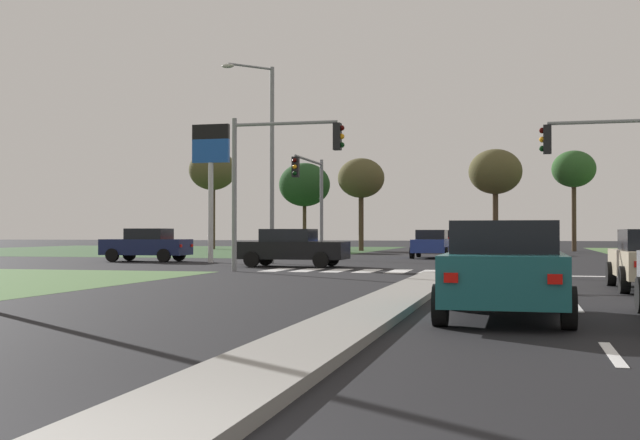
{
  "coord_description": "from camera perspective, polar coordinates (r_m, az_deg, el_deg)",
  "views": [
    {
      "loc": [
        2.46,
        -4.09,
        1.43
      ],
      "look_at": [
        -7.83,
        37.21,
        2.07
      ],
      "focal_mm": 45.11,
      "sensor_mm": 36.0,
      "label": 1
    }
  ],
  "objects": [
    {
      "name": "crosswalk_bar_fourth",
      "position": [
        29.42,
        3.39,
        -3.63
      ],
      "size": [
        0.7,
        2.8,
        0.01
      ],
      "primitive_type": "cube",
      "color": "silver",
      "rests_on": "ground"
    },
    {
      "name": "crosswalk_bar_sixth",
      "position": [
        29.09,
        7.86,
        -3.66
      ],
      "size": [
        0.7,
        2.8,
        0.01
      ],
      "primitive_type": "cube",
      "color": "silver",
      "rests_on": "ground"
    },
    {
      "name": "median_island_far",
      "position": [
        59.15,
        11.62,
        -2.16
      ],
      "size": [
        1.2,
        36.0,
        0.14
      ],
      "primitive_type": "cube",
      "color": "gray",
      "rests_on": "ground"
    },
    {
      "name": "lane_dash_third",
      "position": [
        22.0,
        16.73,
        -4.53
      ],
      "size": [
        0.14,
        2.0,
        0.01
      ],
      "primitive_type": "cube",
      "color": "silver",
      "rests_on": "ground"
    },
    {
      "name": "treeline_near",
      "position": [
        67.86,
        -7.63,
        3.46
      ],
      "size": [
        3.94,
        3.94,
        8.3
      ],
      "color": "#423323",
      "rests_on": "ground"
    },
    {
      "name": "median_island_near",
      "position": [
        15.35,
        4.75,
        -5.93
      ],
      "size": [
        1.2,
        22.0,
        0.14
      ],
      "primitive_type": "cube",
      "color": "gray",
      "rests_on": "ground"
    },
    {
      "name": "car_black_second",
      "position": [
        33.13,
        -2.04,
        -1.95
      ],
      "size": [
        4.56,
        2.08,
        1.55
      ],
      "rotation": [
        0.0,
        0.0,
        -1.57
      ],
      "color": "black",
      "rests_on": "ground"
    },
    {
      "name": "crosswalk_bar_fifth",
      "position": [
        29.23,
        5.61,
        -3.65
      ],
      "size": [
        0.7,
        2.8,
        0.01
      ],
      "primitive_type": "cube",
      "color": "silver",
      "rests_on": "ground"
    },
    {
      "name": "fuel_price_totem",
      "position": [
        38.11,
        -7.75,
        4.15
      ],
      "size": [
        1.8,
        0.24,
        6.48
      ],
      "color": "silver",
      "rests_on": "ground"
    },
    {
      "name": "treeline_second",
      "position": [
        65.59,
        -1.11,
        2.5
      ],
      "size": [
        4.18,
        4.18,
        7.07
      ],
      "color": "#423323",
      "rests_on": "ground"
    },
    {
      "name": "lane_dash_near",
      "position": [
        10.08,
        20.03,
        -8.92
      ],
      "size": [
        0.14,
        2.0,
        0.01
      ],
      "primitive_type": "cube",
      "color": "silver",
      "rests_on": "ground"
    },
    {
      "name": "stop_bar_near",
      "position": [
        27.16,
        16.84,
        -3.83
      ],
      "size": [
        6.4,
        0.5,
        0.01
      ],
      "primitive_type": "cube",
      "color": "silver",
      "rests_on": "ground"
    },
    {
      "name": "treeline_fifth",
      "position": [
        62.46,
        17.56,
        3.41
      ],
      "size": [
        3.21,
        3.21,
        7.47
      ],
      "color": "#423323",
      "rests_on": "ground"
    },
    {
      "name": "ground_plane",
      "position": [
        34.21,
        9.88,
        -3.24
      ],
      "size": [
        200.0,
        200.0,
        0.0
      ],
      "primitive_type": "plane",
      "color": "black"
    },
    {
      "name": "car_navy_fifth",
      "position": [
        39.93,
        -12.19,
        -1.72
      ],
      "size": [
        4.23,
        1.95,
        1.6
      ],
      "rotation": [
        0.0,
        0.0,
        1.57
      ],
      "color": "#161E47",
      "rests_on": "ground"
    },
    {
      "name": "traffic_signal_near_right",
      "position": [
        27.79,
        21.09,
        3.76
      ],
      "size": [
        4.6,
        0.32,
        5.26
      ],
      "color": "gray",
      "rests_on": "ground"
    },
    {
      "name": "traffic_signal_near_left",
      "position": [
        28.89,
        -3.31,
        3.86
      ],
      "size": [
        4.19,
        0.32,
        5.56
      ],
      "color": "gray",
      "rests_on": "ground"
    },
    {
      "name": "crosswalk_bar_seventh",
      "position": [
        28.99,
        10.12,
        -3.66
      ],
      "size": [
        0.7,
        2.8,
        0.01
      ],
      "primitive_type": "cube",
      "color": "silver",
      "rests_on": "ground"
    },
    {
      "name": "treeline_third",
      "position": [
        61.55,
        2.93,
        2.94
      ],
      "size": [
        3.57,
        3.57,
        7.08
      ],
      "color": "#423323",
      "rests_on": "ground"
    },
    {
      "name": "traffic_signal_far_left",
      "position": [
        40.01,
        -0.59,
        2.32
      ],
      "size": [
        0.32,
        5.35,
        5.21
      ],
      "color": "gray",
      "rests_on": "ground"
    },
    {
      "name": "car_blue_near",
      "position": [
        44.7,
        7.93,
        -1.67
      ],
      "size": [
        2.0,
        4.54,
        1.55
      ],
      "rotation": [
        0.0,
        0.0,
        3.14
      ],
      "color": "navy",
      "rests_on": "ground"
    },
    {
      "name": "crosswalk_bar_second",
      "position": [
        29.93,
        -0.95,
        -3.58
      ],
      "size": [
        0.7,
        2.8,
        0.01
      ],
      "primitive_type": "cube",
      "color": "silver",
      "rests_on": "ground"
    },
    {
      "name": "crosswalk_bar_eighth",
      "position": [
        28.93,
        12.4,
        -3.66
      ],
      "size": [
        0.7,
        2.8,
        0.01
      ],
      "primitive_type": "cube",
      "color": "silver",
      "rests_on": "ground"
    },
    {
      "name": "crosswalk_bar_third",
      "position": [
        29.66,
        1.2,
        -3.61
      ],
      "size": [
        0.7,
        2.8,
        0.01
      ],
      "primitive_type": "cube",
      "color": "silver",
      "rests_on": "ground"
    },
    {
      "name": "street_lamp_second",
      "position": [
        36.68,
        -3.74,
        4.81
      ],
      "size": [
        1.9,
        1.89,
        8.97
      ],
      "color": "gray",
      "rests_on": "ground"
    },
    {
      "name": "lane_dash_second",
      "position": [
        16.02,
        17.76,
        -5.91
      ],
      "size": [
        0.14,
        2.0,
        0.01
      ],
      "primitive_type": "cube",
      "color": "silver",
      "rests_on": "ground"
    },
    {
      "name": "crosswalk_bar_near",
      "position": [
        30.25,
        -3.06,
        -3.55
      ],
      "size": [
        0.7,
        2.8,
        0.01
      ],
      "primitive_type": "cube",
      "color": "silver",
      "rests_on": "ground"
    },
    {
      "name": "car_teal_fourth",
      "position": [
        13.57,
        12.98,
        -3.41
      ],
      "size": [
        2.08,
        4.22,
        1.61
      ],
      "color": "#19565B",
      "rests_on": "ground"
    },
    {
      "name": "car_red_third",
      "position": [
        59.19,
        9.4,
        -1.45
      ],
      "size": [
        2.09,
        4.51,
        1.57
      ],
      "rotation": [
        0.0,
        0.0,
        3.14
      ],
      "color": "#A31919",
      "rests_on": "ground"
    },
    {
      "name": "treeline_fourth",
      "position": [
        60.39,
        12.33,
        3.32
      ],
      "size": [
        3.9,
        3.9,
        7.52
      ],
      "color": "#423323",
      "rests_on": "ground"
    },
    {
      "name": "grass_verge_far_left",
      "position": [
        64.93,
        -11.52,
        -2.1
      ],
      "size": [
        35.0,
        35.0,
        0.01
      ],
      "primitive_type": "cube",
      "color": "#2D4C28",
      "rests_on": "ground"
    }
  ]
}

